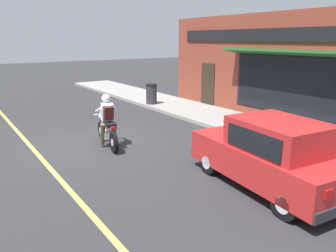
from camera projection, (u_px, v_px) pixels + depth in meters
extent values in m
plane|color=#2B2B2D|center=(97.00, 144.00, 10.35)|extent=(80.00, 80.00, 0.00)
cube|color=gray|center=(179.00, 107.00, 15.70)|extent=(2.60, 22.00, 0.14)
cube|color=#D1C64C|center=(17.00, 131.00, 11.76)|extent=(0.12, 19.80, 0.01)
cube|color=brown|center=(262.00, 67.00, 13.21)|extent=(0.50, 10.76, 4.20)
cube|color=black|center=(285.00, 85.00, 12.14)|extent=(0.04, 4.52, 2.10)
cube|color=black|center=(285.00, 85.00, 12.14)|extent=(0.02, 4.74, 2.20)
cube|color=#2D2319|center=(208.00, 85.00, 15.69)|extent=(0.04, 0.90, 2.10)
cube|color=#235623|center=(282.00, 52.00, 11.65)|extent=(0.81, 5.17, 0.24)
cube|color=black|center=(260.00, 35.00, 12.74)|extent=(0.06, 9.15, 0.50)
cylinder|color=black|center=(102.00, 131.00, 10.68)|extent=(0.20, 0.63, 0.62)
cylinder|color=silver|center=(102.00, 131.00, 10.68)|extent=(0.15, 0.23, 0.22)
cylinder|color=black|center=(114.00, 142.00, 9.46)|extent=(0.20, 0.63, 0.62)
cylinder|color=silver|center=(114.00, 142.00, 9.46)|extent=(0.15, 0.23, 0.22)
cube|color=silver|center=(108.00, 134.00, 10.00)|extent=(0.34, 0.44, 0.24)
ellipsoid|color=black|center=(105.00, 119.00, 10.12)|extent=(0.38, 0.56, 0.24)
cube|color=black|center=(109.00, 124.00, 9.71)|extent=(0.35, 0.59, 0.10)
cylinder|color=silver|center=(102.00, 122.00, 10.51)|extent=(0.12, 0.33, 0.68)
cylinder|color=silver|center=(103.00, 114.00, 10.33)|extent=(0.56, 0.13, 0.04)
sphere|color=silver|center=(101.00, 117.00, 10.51)|extent=(0.16, 0.16, 0.16)
cylinder|color=silver|center=(117.00, 140.00, 9.75)|extent=(0.17, 0.56, 0.08)
cube|color=red|center=(113.00, 128.00, 9.39)|extent=(0.13, 0.08, 0.08)
cylinder|color=brown|center=(103.00, 134.00, 9.86)|extent=(0.19, 0.37, 0.71)
cylinder|color=brown|center=(114.00, 133.00, 10.01)|extent=(0.19, 0.37, 0.71)
cube|color=silver|center=(107.00, 112.00, 9.78)|extent=(0.39, 0.38, 0.57)
cylinder|color=silver|center=(99.00, 110.00, 9.90)|extent=(0.17, 0.53, 0.26)
cylinder|color=silver|center=(111.00, 109.00, 10.06)|extent=(0.17, 0.53, 0.26)
sphere|color=silver|center=(106.00, 99.00, 9.73)|extent=(0.26, 0.26, 0.26)
cube|color=#4C1E19|center=(109.00, 113.00, 9.64)|extent=(0.31, 0.28, 0.42)
cylinder|color=black|center=(209.00, 162.00, 7.98)|extent=(0.25, 0.62, 0.60)
cylinder|color=silver|center=(209.00, 162.00, 7.98)|extent=(0.24, 0.35, 0.33)
cylinder|color=black|center=(254.00, 153.00, 8.64)|extent=(0.25, 0.62, 0.60)
cylinder|color=silver|center=(254.00, 153.00, 8.64)|extent=(0.24, 0.35, 0.33)
cylinder|color=black|center=(286.00, 204.00, 5.94)|extent=(0.25, 0.62, 0.60)
cylinder|color=silver|center=(286.00, 204.00, 5.94)|extent=(0.24, 0.35, 0.33)
cube|color=red|center=(268.00, 161.00, 7.21)|extent=(2.04, 3.86, 0.70)
cube|color=red|center=(279.00, 136.00, 6.83)|extent=(1.64, 2.05, 0.66)
cube|color=black|center=(250.00, 129.00, 7.59)|extent=(1.36, 0.49, 0.51)
cube|color=black|center=(253.00, 142.00, 6.51)|extent=(0.20, 1.51, 0.46)
cube|color=black|center=(303.00, 132.00, 7.17)|extent=(0.20, 1.51, 0.46)
cube|color=silver|center=(202.00, 137.00, 8.53)|extent=(0.24, 0.07, 0.14)
cube|color=red|center=(329.00, 194.00, 5.36)|extent=(0.20, 0.06, 0.16)
cube|color=silver|center=(232.00, 132.00, 9.00)|extent=(0.24, 0.07, 0.14)
cube|color=#28282B|center=(218.00, 148.00, 8.83)|extent=(1.61, 0.30, 0.20)
cylinder|color=#2D2D33|center=(151.00, 95.00, 15.90)|extent=(0.52, 0.52, 0.90)
cylinder|color=black|center=(151.00, 85.00, 15.77)|extent=(0.56, 0.56, 0.08)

